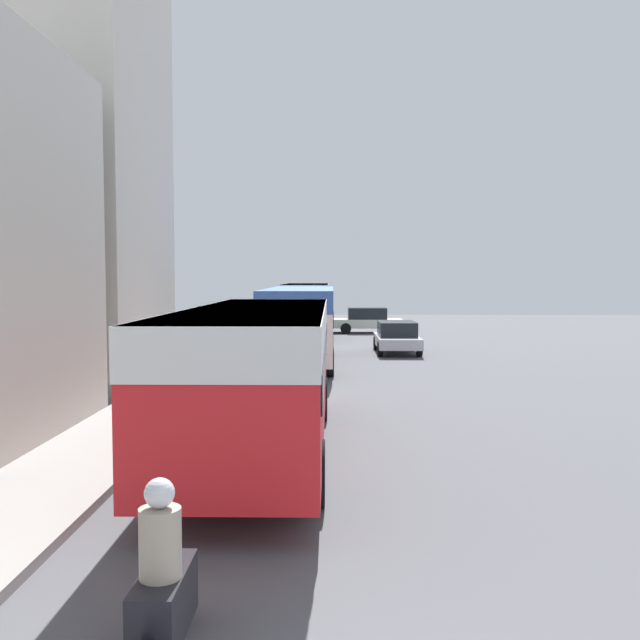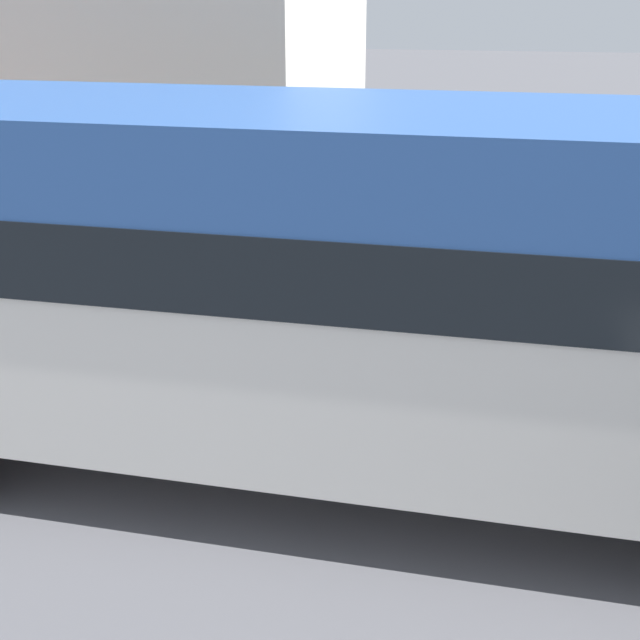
# 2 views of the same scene
# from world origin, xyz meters

# --- Properties ---
(building_far_terrace) EXTENTS (5.15, 6.90, 13.12)m
(building_far_terrace) POSITION_xyz_m (-8.78, 18.61, 6.56)
(building_far_terrace) COLOR beige
(building_far_terrace) RESTS_ON ground_plane
(bus_lead) EXTENTS (2.60, 10.37, 2.82)m
(bus_lead) POSITION_xyz_m (-1.95, 10.08, 1.85)
(bus_lead) COLOR red
(bus_lead) RESTS_ON ground_plane
(bus_following) EXTENTS (2.56, 10.50, 2.96)m
(bus_following) POSITION_xyz_m (-1.74, 23.92, 1.93)
(bus_following) COLOR silver
(bus_following) RESTS_ON ground_plane
(bus_third_in_line) EXTENTS (2.62, 9.60, 2.98)m
(bus_third_in_line) POSITION_xyz_m (-2.01, 37.07, 1.94)
(bus_third_in_line) COLOR #2D8447
(bus_third_in_line) RESTS_ON ground_plane
(motorcycle_behind_lead) EXTENTS (0.38, 2.24, 1.73)m
(motorcycle_behind_lead) POSITION_xyz_m (-2.01, 2.40, 0.68)
(motorcycle_behind_lead) COLOR black
(motorcycle_behind_lead) RESTS_ON ground_plane
(car_crossing) EXTENTS (4.22, 1.93, 1.53)m
(car_crossing) POSITION_xyz_m (1.63, 39.61, 0.79)
(car_crossing) COLOR silver
(car_crossing) RESTS_ON ground_plane
(car_far_curb) EXTENTS (1.90, 4.40, 1.41)m
(car_far_curb) POSITION_xyz_m (2.38, 28.20, 0.74)
(car_far_curb) COLOR #B7B7BC
(car_far_curb) RESTS_ON ground_plane
(pedestrian_near_curb) EXTENTS (0.43, 0.43, 1.72)m
(pedestrian_near_curb) POSITION_xyz_m (-4.42, 29.75, 1.02)
(pedestrian_near_curb) COLOR #232838
(pedestrian_near_curb) RESTS_ON sidewalk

